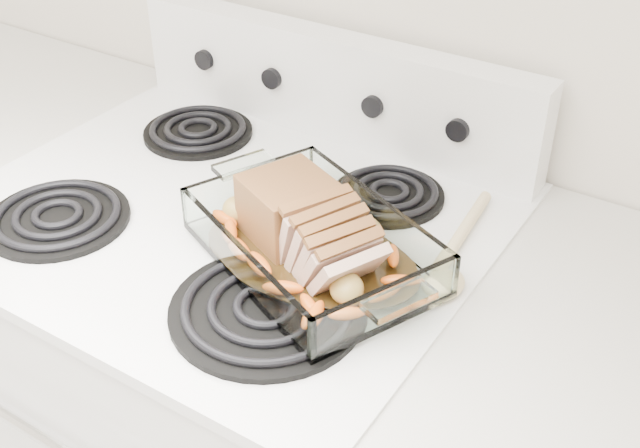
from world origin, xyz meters
The scene contains 6 objects.
electric_range centered at (0.00, 1.66, 0.48)m, with size 0.78×0.70×1.12m.
counter_left centered at (-0.67, 1.66, 0.47)m, with size 0.58×0.68×0.93m.
baking_dish centered at (0.18, 1.61, 0.96)m, with size 0.34×0.22×0.07m.
pork_roast centered at (0.16, 1.61, 0.99)m, with size 0.23×0.11×0.09m.
roast_vegetables centered at (0.18, 1.64, 0.97)m, with size 0.33×0.18×0.04m.
wooden_spoon centered at (0.34, 1.71, 0.95)m, with size 0.07×0.27×0.02m.
Camera 1 is at (0.66, 0.88, 1.60)m, focal length 45.00 mm.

